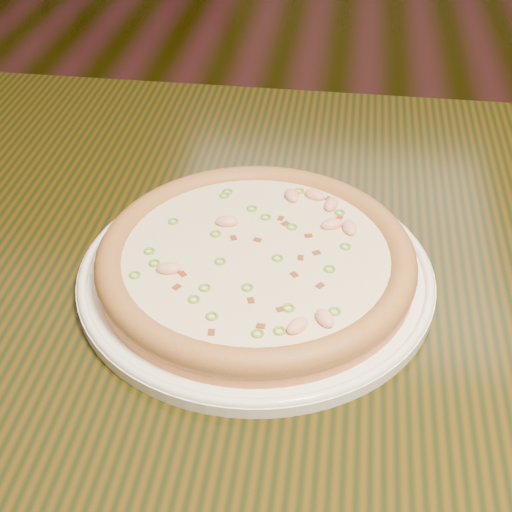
# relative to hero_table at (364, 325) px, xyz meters

# --- Properties ---
(ground) EXTENTS (9.00, 9.00, 0.00)m
(ground) POSITION_rel_hero_table_xyz_m (-0.09, 0.42, -0.65)
(ground) COLOR black
(hero_table) EXTENTS (1.20, 0.80, 0.75)m
(hero_table) POSITION_rel_hero_table_xyz_m (0.00, 0.00, 0.00)
(hero_table) COLOR black
(hero_table) RESTS_ON ground
(plate) EXTENTS (0.36, 0.36, 0.02)m
(plate) POSITION_rel_hero_table_xyz_m (-0.12, -0.05, 0.11)
(plate) COLOR white
(plate) RESTS_ON hero_table
(pizza) EXTENTS (0.32, 0.32, 0.03)m
(pizza) POSITION_rel_hero_table_xyz_m (-0.12, -0.05, 0.13)
(pizza) COLOR #D38540
(pizza) RESTS_ON plate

